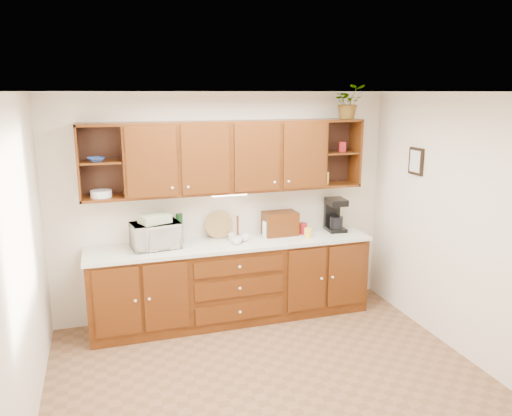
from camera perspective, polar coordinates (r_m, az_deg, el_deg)
floor at (r=4.82m, az=2.02°, el=-19.55°), size 4.00×4.00×0.00m
ceiling at (r=4.06m, az=2.32°, el=13.12°), size 4.00×4.00×0.00m
back_wall at (r=5.88m, az=-3.56°, el=0.32°), size 4.00×0.00×4.00m
left_wall at (r=4.08m, az=-25.55°, el=-6.77°), size 0.00×3.50×3.50m
right_wall at (r=5.25m, az=23.20°, el=-2.29°), size 0.00×3.50×3.50m
base_cabinets at (r=5.85m, az=-2.72°, el=-8.45°), size 3.20×0.60×0.90m
countertop at (r=5.69m, az=-2.75°, el=-4.08°), size 3.24×0.64×0.04m
upper_cabinets at (r=5.63m, az=-3.15°, el=5.88°), size 3.20×0.33×0.80m
undercabinet_light at (r=5.64m, az=-3.05°, el=1.54°), size 0.40×0.05×0.02m
framed_picture at (r=5.83m, az=17.83°, el=5.11°), size 0.03×0.24×0.30m
wicker_basket at (r=5.51m, az=-12.64°, el=-3.90°), size 0.24×0.24×0.16m
microwave at (r=5.53m, az=-11.41°, el=-3.07°), size 0.55×0.41×0.28m
towel_stack at (r=5.49m, az=-11.49°, el=-1.20°), size 0.36×0.32×0.09m
wine_bottle at (r=5.70m, az=-8.73°, el=-2.26°), size 0.10×0.10×0.33m
woven_tray at (r=5.85m, az=-4.24°, el=-3.32°), size 0.33×0.11×0.32m
bread_box at (r=5.93m, az=2.77°, el=-1.76°), size 0.40×0.26×0.28m
mug_tree at (r=5.66m, az=-2.09°, el=-3.45°), size 0.26×0.27×0.31m
canister_red at (r=6.00m, az=5.36°, el=-2.35°), size 0.11×0.11×0.13m
canister_white at (r=5.85m, az=1.16°, el=-2.42°), size 0.09×0.09×0.19m
canister_yellow at (r=5.86m, az=5.99°, el=-2.85°), size 0.12×0.12×0.11m
coffee_maker at (r=6.18m, az=9.00°, el=-0.79°), size 0.23×0.29×0.40m
bowl_stack at (r=5.42m, az=-17.82°, el=5.32°), size 0.22×0.22×0.04m
plate_stack at (r=5.50m, az=-17.28°, el=1.57°), size 0.27×0.27×0.07m
pantry_box_yellow at (r=6.04m, az=7.84°, el=3.40°), size 0.08×0.07×0.15m
pantry_box_red at (r=6.10m, az=9.82°, el=6.90°), size 0.10×0.09×0.12m
potted_plant at (r=6.04m, az=10.54°, el=11.83°), size 0.39×0.35×0.39m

